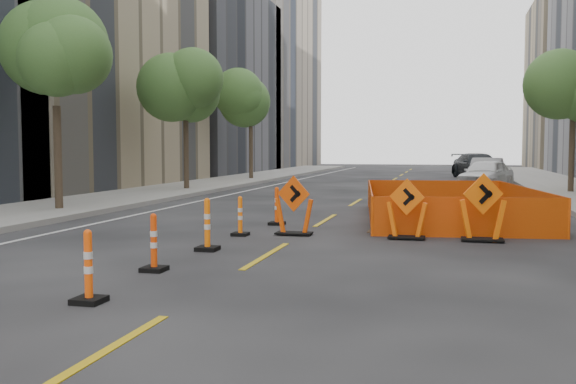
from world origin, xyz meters
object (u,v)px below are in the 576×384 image
(channelizer_2, at_px, (88,266))
(channelizer_4, at_px, (207,224))
(channelizer_3, at_px, (154,242))
(parked_car_mid, at_px, (486,171))
(chevron_sign_center, at_px, (407,209))
(parked_car_near, at_px, (486,175))
(channelizer_5, at_px, (240,216))
(chevron_sign_right, at_px, (483,207))
(parked_car_far, at_px, (478,166))
(chevron_sign_left, at_px, (294,205))
(channelizer_6, at_px, (277,206))

(channelizer_2, distance_m, channelizer_4, 4.38)
(channelizer_3, height_order, parked_car_mid, parked_car_mid)
(chevron_sign_center, xyz_separation_m, parked_car_near, (2.63, 17.32, 0.07))
(channelizer_2, height_order, chevron_sign_center, chevron_sign_center)
(channelizer_2, distance_m, parked_car_near, 25.06)
(channelizer_5, relative_size, chevron_sign_right, 0.62)
(channelizer_3, bearing_deg, parked_car_far, 79.05)
(chevron_sign_center, height_order, parked_car_far, parked_car_far)
(chevron_sign_left, bearing_deg, parked_car_far, 95.49)
(channelizer_4, relative_size, chevron_sign_center, 0.78)
(parked_car_near, distance_m, parked_car_mid, 5.01)
(channelizer_4, xyz_separation_m, parked_car_far, (6.49, 31.75, 0.30))
(chevron_sign_center, relative_size, parked_car_far, 0.24)
(chevron_sign_center, distance_m, parked_car_mid, 22.52)
(chevron_sign_center, distance_m, chevron_sign_right, 1.61)
(parked_car_far, bearing_deg, chevron_sign_right, -108.11)
(chevron_sign_right, bearing_deg, chevron_sign_left, 160.02)
(chevron_sign_right, bearing_deg, channelizer_3, -158.28)
(chevron_sign_right, xyz_separation_m, parked_car_mid, (1.31, 22.30, -0.01))
(chevron_sign_center, relative_size, parked_car_near, 0.31)
(channelizer_3, relative_size, parked_car_far, 0.17)
(chevron_sign_left, xyz_separation_m, chevron_sign_center, (2.58, -0.04, -0.02))
(chevron_sign_center, height_order, chevron_sign_right, chevron_sign_right)
(channelizer_3, xyz_separation_m, chevron_sign_left, (1.22, 4.79, 0.21))
(channelizer_2, bearing_deg, parked_car_near, 75.47)
(channelizer_5, relative_size, parked_car_mid, 0.21)
(chevron_sign_center, bearing_deg, channelizer_5, -156.12)
(channelizer_2, relative_size, channelizer_6, 0.97)
(channelizer_2, distance_m, channelizer_5, 6.57)
(chevron_sign_left, xyz_separation_m, parked_car_far, (5.35, 29.16, 0.13))
(channelizer_2, xyz_separation_m, parked_car_near, (6.29, 24.26, 0.26))
(channelizer_2, height_order, parked_car_near, parked_car_near)
(channelizer_2, bearing_deg, chevron_sign_right, 52.86)
(channelizer_3, distance_m, chevron_sign_left, 4.94)
(channelizer_4, height_order, parked_car_mid, parked_car_mid)
(channelizer_3, xyz_separation_m, parked_car_far, (6.57, 33.94, 0.34))
(parked_car_near, bearing_deg, chevron_sign_right, -73.60)
(channelizer_3, xyz_separation_m, chevron_sign_right, (5.40, 4.77, 0.26))
(parked_car_near, bearing_deg, channelizer_2, -84.77)
(channelizer_3, relative_size, chevron_sign_right, 0.65)
(channelizer_3, distance_m, parked_car_far, 34.58)
(parked_car_near, bearing_deg, channelizer_4, -87.91)
(parked_car_far, bearing_deg, channelizer_3, -116.77)
(channelizer_4, xyz_separation_m, chevron_sign_right, (5.32, 2.58, 0.22))
(channelizer_3, relative_size, channelizer_4, 0.92)
(chevron_sign_center, bearing_deg, chevron_sign_left, -162.64)
(channelizer_4, distance_m, chevron_sign_left, 2.84)
(channelizer_3, bearing_deg, channelizer_5, 89.46)
(channelizer_3, height_order, chevron_sign_center, chevron_sign_center)
(chevron_sign_right, bearing_deg, channelizer_2, -146.85)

